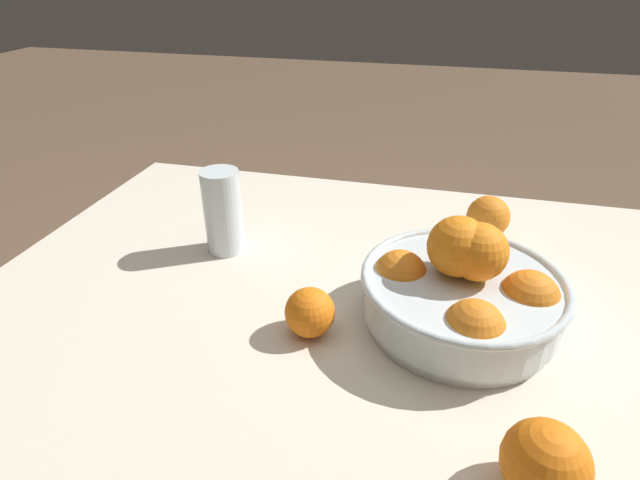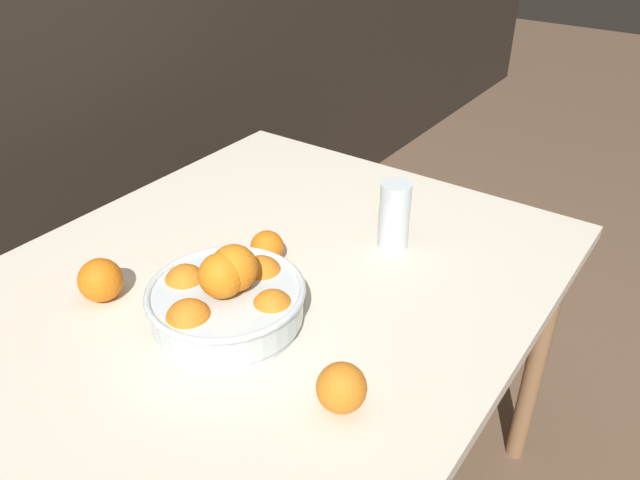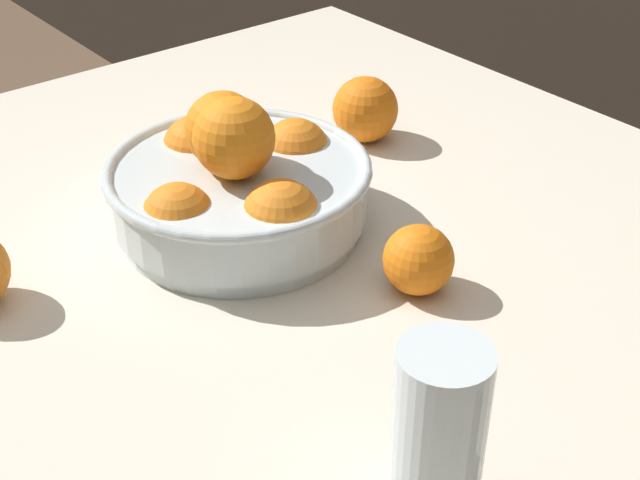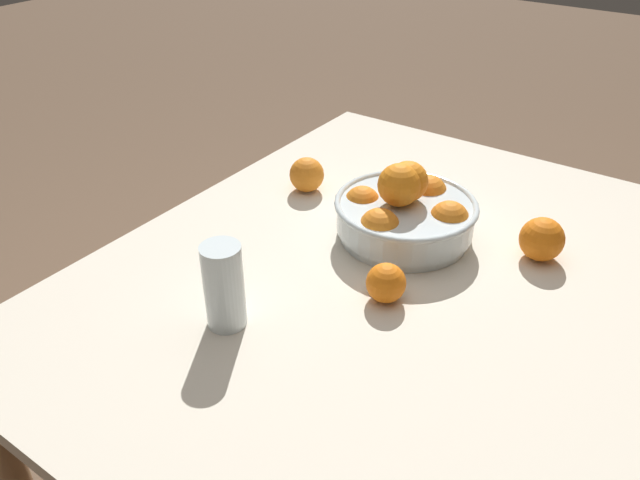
{
  "view_description": "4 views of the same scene",
  "coord_description": "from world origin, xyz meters",
  "views": [
    {
      "loc": [
        -0.06,
        0.55,
        1.2
      ],
      "look_at": [
        0.1,
        -0.1,
        0.82
      ],
      "focal_mm": 28.0,
      "sensor_mm": 36.0,
      "label": 1
    },
    {
      "loc": [
        -0.74,
        -0.68,
        1.46
      ],
      "look_at": [
        0.1,
        -0.09,
        0.83
      ],
      "focal_mm": 35.0,
      "sensor_mm": 36.0,
      "label": 2
    },
    {
      "loc": [
        0.57,
        -0.49,
        1.26
      ],
      "look_at": [
        0.04,
        -0.06,
        0.82
      ],
      "focal_mm": 50.0,
      "sensor_mm": 36.0,
      "label": 3
    },
    {
      "loc": [
        0.84,
        0.42,
        1.41
      ],
      "look_at": [
        0.08,
        -0.11,
        0.82
      ],
      "focal_mm": 35.0,
      "sensor_mm": 36.0,
      "label": 4
    }
  ],
  "objects": [
    {
      "name": "orange_loose_aside",
      "position": [
        0.08,
        0.03,
        0.78
      ],
      "size": [
        0.07,
        0.07,
        0.07
      ],
      "primitive_type": "sphere",
      "color": "orange",
      "rests_on": "dining_table"
    },
    {
      "name": "juice_glass",
      "position": [
        0.28,
        -0.15,
        0.81
      ],
      "size": [
        0.07,
        0.07,
        0.15
      ],
      "color": "#F4A314",
      "rests_on": "dining_table"
    },
    {
      "name": "fruit_bowl",
      "position": [
        -0.12,
        -0.04,
        0.8
      ],
      "size": [
        0.28,
        0.28,
        0.16
      ],
      "color": "silver",
      "rests_on": "dining_table"
    },
    {
      "name": "orange_loose_near_bowl",
      "position": [
        -0.2,
        0.2,
        0.79
      ],
      "size": [
        0.08,
        0.08,
        0.08
      ],
      "primitive_type": "sphere",
      "color": "orange",
      "rests_on": "dining_table"
    },
    {
      "name": "orange_loose_front",
      "position": [
        -0.17,
        -0.32,
        0.78
      ],
      "size": [
        0.08,
        0.08,
        0.08
      ],
      "primitive_type": "sphere",
      "color": "orange",
      "rests_on": "dining_table"
    },
    {
      "name": "dining_table",
      "position": [
        0.0,
        0.0,
        0.67
      ],
      "size": [
        1.26,
        1.01,
        0.74
      ],
      "color": "beige",
      "rests_on": "ground_plane"
    }
  ]
}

